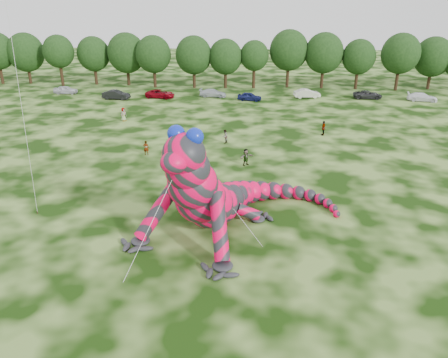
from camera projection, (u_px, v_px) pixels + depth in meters
name	position (u px, v px, depth m)	size (l,w,h in m)	color
ground	(230.00, 255.00, 29.67)	(240.00, 240.00, 0.00)	#16330A
inflatable_gecko	(217.00, 169.00, 32.42)	(14.74, 17.50, 8.75)	#F60143
tree_2	(27.00, 58.00, 84.55)	(7.04, 6.34, 9.64)	black
tree_3	(60.00, 60.00, 82.55)	(5.81, 5.23, 9.44)	black
tree_4	(94.00, 61.00, 83.73)	(6.22, 5.60, 9.06)	black
tree_5	(127.00, 59.00, 82.90)	(7.16, 6.44, 9.80)	black
tree_6	(154.00, 62.00, 80.99)	(6.52, 5.86, 9.49)	black
tree_7	(194.00, 62.00, 80.61)	(6.68, 6.01, 9.48)	black
tree_8	(225.00, 64.00, 80.49)	(6.14, 5.53, 8.94)	black
tree_9	(254.00, 64.00, 80.52)	(5.27, 4.74, 8.68)	black
tree_10	(288.00, 59.00, 80.88)	(7.09, 6.38, 10.50)	black
tree_11	(323.00, 61.00, 80.19)	(7.01, 6.31, 10.07)	black
tree_12	(358.00, 64.00, 79.58)	(5.99, 5.39, 8.97)	black
tree_13	(399.00, 62.00, 78.32)	(6.83, 6.15, 10.13)	black
tree_14	(432.00, 63.00, 79.51)	(6.82, 6.14, 9.40)	black
car_0	(66.00, 90.00, 77.18)	(1.66, 4.12, 1.40)	silver
car_1	(116.00, 95.00, 73.12)	(1.60, 4.59, 1.51)	black
car_2	(160.00, 94.00, 74.11)	(2.29, 4.96, 1.38)	maroon
car_3	(213.00, 93.00, 74.83)	(1.87, 4.59, 1.33)	#B3BABE
car_4	(250.00, 96.00, 72.29)	(1.59, 3.95, 1.34)	navy
car_5	(307.00, 93.00, 74.21)	(1.55, 4.46, 1.47)	silver
car_6	(368.00, 95.00, 73.63)	(2.19, 4.76, 1.32)	#2A2A2D
car_7	(422.00, 97.00, 71.83)	(1.92, 4.73, 1.37)	white
spectator_1	(225.00, 136.00, 51.60)	(0.79, 0.61, 1.62)	gray
spectator_0	(146.00, 148.00, 47.75)	(0.59, 0.39, 1.63)	gray
spectator_4	(124.00, 114.00, 60.58)	(0.91, 0.59, 1.86)	gray
spectator_5	(246.00, 157.00, 44.88)	(1.63, 0.52, 1.76)	gray
spectator_3	(323.00, 128.00, 54.46)	(1.07, 0.44, 1.82)	gray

